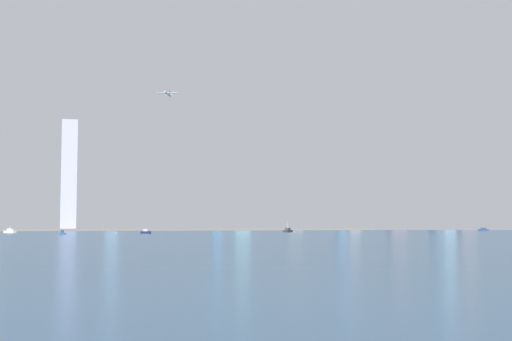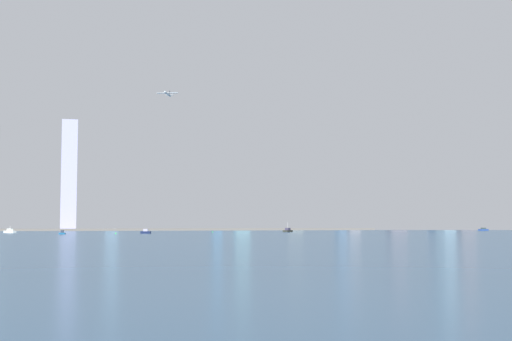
{
  "view_description": "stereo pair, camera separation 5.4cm",
  "coord_description": "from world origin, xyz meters",
  "px_view_note": "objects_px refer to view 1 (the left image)",
  "views": [
    {
      "loc": [
        -186.11,
        -536.39,
        10.9
      ],
      "look_at": [
        53.16,
        425.52,
        83.42
      ],
      "focal_mm": 49.78,
      "sensor_mm": 36.0,
      "label": 1
    },
    {
      "loc": [
        -186.06,
        -536.41,
        10.9
      ],
      "look_at": [
        53.16,
        425.52,
        83.42
      ],
      "focal_mm": 49.78,
      "sensor_mm": 36.0,
      "label": 2
    }
  ],
  "objects_px": {
    "airplane": "(167,94)",
    "skyscraper_12": "(464,174)",
    "skyscraper_9": "(295,215)",
    "skyscraper_8": "(396,200)",
    "channel_buoy_1": "(116,233)",
    "skyscraper_11": "(69,175)",
    "boat_3": "(288,231)",
    "skyscraper_13": "(445,175)",
    "boat_0": "(10,231)",
    "channel_buoy_0": "(213,232)",
    "skyscraper_5": "(217,185)",
    "boat_2": "(146,232)",
    "skyscraper_4": "(112,184)",
    "boat_4": "(62,233)",
    "skyscraper_6": "(353,207)",
    "skyscraper_10": "(438,206)",
    "boat_1": "(483,230)",
    "skyscraper_1": "(242,195)",
    "skyscraper_7": "(343,191)"
  },
  "relations": [
    {
      "from": "skyscraper_5",
      "to": "boat_0",
      "type": "distance_m",
      "value": 395.57
    },
    {
      "from": "skyscraper_11",
      "to": "skyscraper_4",
      "type": "bearing_deg",
      "value": 50.5
    },
    {
      "from": "skyscraper_6",
      "to": "skyscraper_12",
      "type": "relative_size",
      "value": 0.46
    },
    {
      "from": "skyscraper_4",
      "to": "channel_buoy_0",
      "type": "relative_size",
      "value": 78.21
    },
    {
      "from": "skyscraper_10",
      "to": "boat_0",
      "type": "height_order",
      "value": "skyscraper_10"
    },
    {
      "from": "skyscraper_6",
      "to": "airplane",
      "type": "distance_m",
      "value": 323.42
    },
    {
      "from": "skyscraper_8",
      "to": "boat_2",
      "type": "relative_size",
      "value": 9.3
    },
    {
      "from": "skyscraper_10",
      "to": "boat_0",
      "type": "distance_m",
      "value": 689.79
    },
    {
      "from": "skyscraper_8",
      "to": "channel_buoy_1",
      "type": "distance_m",
      "value": 571.81
    },
    {
      "from": "skyscraper_11",
      "to": "boat_2",
      "type": "relative_size",
      "value": 14.61
    },
    {
      "from": "skyscraper_8",
      "to": "skyscraper_13",
      "type": "bearing_deg",
      "value": -55.9
    },
    {
      "from": "skyscraper_13",
      "to": "airplane",
      "type": "distance_m",
      "value": 435.41
    },
    {
      "from": "skyscraper_9",
      "to": "boat_4",
      "type": "bearing_deg",
      "value": -131.91
    },
    {
      "from": "skyscraper_6",
      "to": "skyscraper_8",
      "type": "height_order",
      "value": "skyscraper_8"
    },
    {
      "from": "skyscraper_11",
      "to": "skyscraper_13",
      "type": "distance_m",
      "value": 545.28
    },
    {
      "from": "skyscraper_6",
      "to": "skyscraper_13",
      "type": "distance_m",
      "value": 148.52
    },
    {
      "from": "skyscraper_4",
      "to": "channel_buoy_1",
      "type": "bearing_deg",
      "value": -91.85
    },
    {
      "from": "skyscraper_13",
      "to": "channel_buoy_0",
      "type": "height_order",
      "value": "skyscraper_13"
    },
    {
      "from": "skyscraper_11",
      "to": "boat_0",
      "type": "bearing_deg",
      "value": -104.56
    },
    {
      "from": "skyscraper_5",
      "to": "skyscraper_9",
      "type": "xyz_separation_m",
      "value": [
        119.79,
        -9.19,
        -45.61
      ]
    },
    {
      "from": "skyscraper_12",
      "to": "skyscraper_13",
      "type": "bearing_deg",
      "value": -144.19
    },
    {
      "from": "skyscraper_1",
      "to": "skyscraper_6",
      "type": "xyz_separation_m",
      "value": [
        164.95,
        -15.29,
        -15.62
      ]
    },
    {
      "from": "skyscraper_8",
      "to": "skyscraper_9",
      "type": "distance_m",
      "value": 165.48
    },
    {
      "from": "skyscraper_8",
      "to": "skyscraper_12",
      "type": "xyz_separation_m",
      "value": [
        104.04,
        -27.87,
        41.44
      ]
    },
    {
      "from": "airplane",
      "to": "skyscraper_12",
      "type": "bearing_deg",
      "value": 121.26
    },
    {
      "from": "skyscraper_4",
      "to": "skyscraper_8",
      "type": "relative_size",
      "value": 1.41
    },
    {
      "from": "boat_3",
      "to": "channel_buoy_1",
      "type": "height_order",
      "value": "boat_3"
    },
    {
      "from": "skyscraper_9",
      "to": "skyscraper_5",
      "type": "bearing_deg",
      "value": 175.61
    },
    {
      "from": "skyscraper_10",
      "to": "skyscraper_1",
      "type": "bearing_deg",
      "value": -171.5
    },
    {
      "from": "boat_3",
      "to": "boat_1",
      "type": "bearing_deg",
      "value": 138.83
    },
    {
      "from": "boat_0",
      "to": "boat_2",
      "type": "relative_size",
      "value": 1.28
    },
    {
      "from": "skyscraper_13",
      "to": "boat_3",
      "type": "height_order",
      "value": "skyscraper_13"
    },
    {
      "from": "skyscraper_8",
      "to": "channel_buoy_1",
      "type": "xyz_separation_m",
      "value": [
        -450.21,
        -349.63,
        -45.07
      ]
    },
    {
      "from": "skyscraper_8",
      "to": "channel_buoy_0",
      "type": "distance_m",
      "value": 444.07
    },
    {
      "from": "skyscraper_11",
      "to": "airplane",
      "type": "distance_m",
      "value": 174.5
    },
    {
      "from": "skyscraper_10",
      "to": "airplane",
      "type": "distance_m",
      "value": 493.76
    },
    {
      "from": "boat_1",
      "to": "airplane",
      "type": "relative_size",
      "value": 0.56
    },
    {
      "from": "airplane",
      "to": "channel_buoy_1",
      "type": "bearing_deg",
      "value": 3.03
    },
    {
      "from": "boat_0",
      "to": "boat_2",
      "type": "distance_m",
      "value": 151.25
    },
    {
      "from": "skyscraper_9",
      "to": "boat_4",
      "type": "xyz_separation_m",
      "value": [
        -335.46,
        -373.7,
        -20.22
      ]
    },
    {
      "from": "skyscraper_6",
      "to": "skyscraper_12",
      "type": "bearing_deg",
      "value": 7.0
    },
    {
      "from": "skyscraper_8",
      "to": "boat_2",
      "type": "height_order",
      "value": "skyscraper_8"
    },
    {
      "from": "channel_buoy_1",
      "to": "skyscraper_4",
      "type": "bearing_deg",
      "value": 88.15
    },
    {
      "from": "skyscraper_9",
      "to": "skyscraper_8",
      "type": "bearing_deg",
      "value": -4.81
    },
    {
      "from": "skyscraper_5",
      "to": "channel_buoy_0",
      "type": "xyz_separation_m",
      "value": [
        -61.5,
        -299.61,
        -66.33
      ]
    },
    {
      "from": "channel_buoy_0",
      "to": "airplane",
      "type": "xyz_separation_m",
      "value": [
        -30.76,
        160.7,
        177.2
      ]
    },
    {
      "from": "skyscraper_4",
      "to": "skyscraper_10",
      "type": "bearing_deg",
      "value": -1.16
    },
    {
      "from": "boat_1",
      "to": "skyscraper_7",
      "type": "bearing_deg",
      "value": 101.17
    },
    {
      "from": "skyscraper_1",
      "to": "skyscraper_13",
      "type": "xyz_separation_m",
      "value": [
        304.57,
        -32.41,
        32.05
      ]
    },
    {
      "from": "boat_3",
      "to": "skyscraper_13",
      "type": "bearing_deg",
      "value": 161.23
    }
  ]
}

